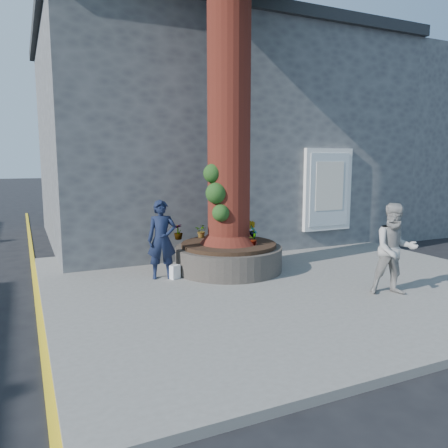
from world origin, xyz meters
name	(u,v)px	position (x,y,z in m)	size (l,w,h in m)	color
ground	(237,308)	(0.00, 0.00, 0.00)	(120.00, 120.00, 0.00)	black
pavement	(281,280)	(1.50, 1.00, 0.06)	(9.00, 8.00, 0.12)	slate
yellow_line	(40,316)	(-3.05, 1.00, 0.00)	(0.10, 30.00, 0.01)	yellow
stone_shop	(208,140)	(2.50, 7.20, 3.16)	(10.30, 8.30, 6.30)	#4D4F52
neighbour_shop	(388,147)	(10.50, 7.20, 3.00)	(6.00, 8.00, 6.00)	#4D4F52
planter	(229,257)	(0.80, 2.00, 0.41)	(2.30, 2.30, 0.60)	black
man	(162,240)	(-0.70, 1.97, 0.91)	(0.58, 0.38, 1.59)	#121A33
woman	(395,249)	(2.71, -0.79, 0.93)	(0.79, 0.62, 1.63)	#9F9C98
shopping_bag	(175,272)	(-0.49, 1.82, 0.26)	(0.20, 0.12, 0.28)	white
plant_a	(254,236)	(1.16, 1.53, 0.93)	(0.22, 0.15, 0.41)	gray
plant_b	(251,231)	(1.42, 2.12, 0.93)	(0.23, 0.22, 0.42)	gray
plant_c	(178,232)	(-0.05, 2.85, 0.90)	(0.20, 0.20, 0.35)	gray
plant_d	(202,231)	(0.52, 2.85, 0.88)	(0.28, 0.25, 0.31)	gray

